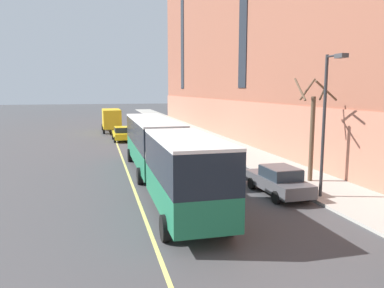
% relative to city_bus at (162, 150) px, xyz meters
% --- Properties ---
extents(ground_plane, '(260.00, 260.00, 0.00)m').
position_rel_city_bus_xyz_m(ground_plane, '(-0.11, 1.21, -2.10)').
color(ground_plane, '#424244').
extents(sidewalk, '(4.10, 160.00, 0.15)m').
position_rel_city_bus_xyz_m(sidewalk, '(8.86, 4.21, -2.03)').
color(sidewalk, '#ADA89E').
rests_on(sidewalk, ground).
extents(city_bus, '(2.85, 19.43, 3.63)m').
position_rel_city_bus_xyz_m(city_bus, '(0.00, 0.00, 0.00)').
color(city_bus, '#1E704C').
rests_on(city_bus, ground).
extents(parked_car_champagne_0, '(2.07, 4.80, 1.56)m').
position_rel_city_bus_xyz_m(parked_car_champagne_0, '(5.47, 9.59, -1.32)').
color(parked_car_champagne_0, '#BCAD89').
rests_on(parked_car_champagne_0, ground).
extents(parked_car_darkgray_2, '(2.03, 4.70, 1.56)m').
position_rel_city_bus_xyz_m(parked_car_darkgray_2, '(5.67, -3.53, -1.32)').
color(parked_car_darkgray_2, '#4C4C51').
rests_on(parked_car_darkgray_2, ground).
extents(parked_car_black_4, '(1.99, 4.54, 1.56)m').
position_rel_city_bus_xyz_m(parked_car_black_4, '(5.66, 24.81, -1.32)').
color(parked_car_black_4, black).
rests_on(parked_car_black_4, ground).
extents(parked_car_darkgray_5, '(2.00, 4.37, 1.56)m').
position_rel_city_bus_xyz_m(parked_car_darkgray_5, '(5.72, 34.68, -1.32)').
color(parked_car_darkgray_5, '#4C4C51').
rests_on(parked_car_darkgray_5, ground).
extents(box_truck, '(2.43, 7.52, 3.06)m').
position_rel_city_bus_xyz_m(box_truck, '(-1.82, 28.95, -0.36)').
color(box_truck, gold).
rests_on(box_truck, ground).
extents(taxi_cab, '(2.08, 4.52, 1.56)m').
position_rel_city_bus_xyz_m(taxi_cab, '(-1.00, 20.26, -1.32)').
color(taxi_cab, yellow).
rests_on(taxi_cab, ground).
extents(street_tree_mid_block, '(2.16, 2.16, 6.11)m').
position_rel_city_bus_xyz_m(street_tree_mid_block, '(8.69, -1.69, 1.21)').
color(street_tree_mid_block, brown).
rests_on(street_tree_mid_block, sidewalk).
extents(street_lamp, '(0.36, 1.48, 7.11)m').
position_rel_city_bus_xyz_m(street_lamp, '(7.41, -4.98, 2.39)').
color(street_lamp, '#2D2D30').
rests_on(street_lamp, sidewalk).
extents(fire_hydrant, '(0.42, 0.24, 0.72)m').
position_rel_city_bus_xyz_m(fire_hydrant, '(7.31, 11.87, -1.61)').
color(fire_hydrant, red).
rests_on(fire_hydrant, sidewalk).
extents(lane_centerline, '(0.16, 140.00, 0.01)m').
position_rel_city_bus_xyz_m(lane_centerline, '(-1.70, 4.21, -2.10)').
color(lane_centerline, '#E0D66B').
rests_on(lane_centerline, ground).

